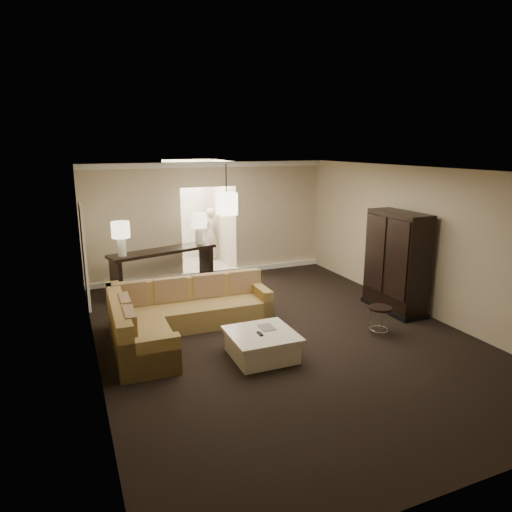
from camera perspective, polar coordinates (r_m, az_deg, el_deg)
name	(u,v)px	position (r m, az deg, el deg)	size (l,w,h in m)	color
ground	(280,333)	(8.06, 2.96, -9.62)	(8.00, 8.00, 0.00)	black
wall_back	(209,220)	(11.28, -5.86, 4.52)	(6.00, 0.04, 2.80)	beige
wall_front	(479,354)	(4.56, 26.07, -10.90)	(6.00, 0.04, 2.80)	beige
wall_left	(90,275)	(6.89, -19.98, -2.21)	(0.04, 8.00, 2.80)	beige
wall_right	(421,241)	(9.30, 19.96, 1.79)	(0.04, 8.00, 2.80)	beige
ceiling	(282,170)	(7.41, 3.23, 10.67)	(6.00, 8.00, 0.02)	white
crown_molding	(209,165)	(11.09, -5.95, 11.28)	(6.00, 0.10, 0.12)	white
baseboard	(211,273)	(11.52, -5.62, -2.11)	(6.00, 0.10, 0.12)	white
side_door	(85,255)	(9.69, -20.64, 0.06)	(0.05, 0.90, 2.10)	white
foyer	(195,216)	(12.56, -7.67, 4.96)	(1.44, 2.02, 2.80)	silver
sectional_sofa	(177,316)	(8.00, -9.90, -7.36)	(2.91, 2.30, 0.85)	brown
coffee_table	(262,344)	(7.14, 0.72, -10.99)	(1.01, 1.01, 0.42)	silver
console_table	(164,266)	(10.37, -11.43, -1.25)	(2.49, 1.18, 0.94)	black
armoire	(396,264)	(9.27, 17.11, -0.96)	(0.58, 1.36, 1.96)	black
drink_table	(380,315)	(8.17, 15.22, -7.10)	(0.40, 0.40, 0.49)	black
table_lamp_left	(121,233)	(9.81, -16.55, 2.75)	(0.38, 0.38, 0.72)	white
table_lamp_right	(199,224)	(10.64, -7.14, 4.03)	(0.38, 0.38, 0.72)	white
pendant_light	(226,204)	(9.97, -3.71, 6.57)	(0.38, 0.38, 1.09)	black
person	(210,232)	(12.86, -5.78, 3.03)	(0.59, 0.39, 1.64)	beige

